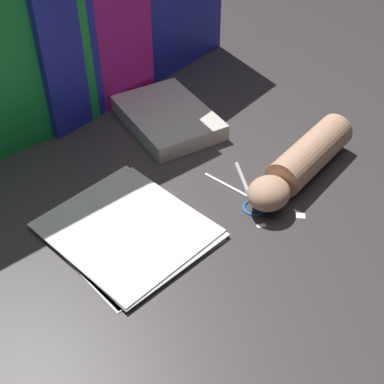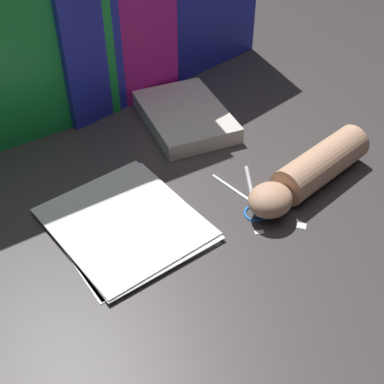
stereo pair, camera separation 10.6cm
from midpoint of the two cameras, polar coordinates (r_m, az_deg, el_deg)
name	(u,v)px [view 1 (the left image)]	position (r m, az deg, el deg)	size (l,w,h in m)	color
ground_plane	(177,205)	(1.13, -4.33, -1.50)	(6.00, 6.00, 0.00)	#3D3838
backdrop_panel_center	(30,19)	(1.27, -19.34, 16.94)	(0.61, 0.09, 0.58)	#D81E9E
paper_stack	(127,229)	(1.08, -9.76, -4.06)	(0.28, 0.32, 0.01)	white
book_closed	(167,117)	(1.36, -4.90, 7.86)	(0.25, 0.31, 0.04)	silver
scissors	(251,197)	(1.14, 3.62, -0.61)	(0.13, 0.19, 0.01)	silver
hand_forearm	(301,162)	(1.18, 9.09, 3.03)	(0.35, 0.12, 0.08)	tan
paper_scrap_near	(301,216)	(1.11, 8.86, -2.63)	(0.02, 0.03, 0.00)	white
paper_scrap_mid	(261,226)	(1.08, 4.62, -3.72)	(0.02, 0.02, 0.00)	white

